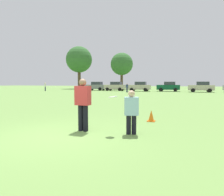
# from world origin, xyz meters

# --- Properties ---
(ground_plane) EXTENTS (189.14, 189.14, 0.00)m
(ground_plane) POSITION_xyz_m (0.00, 0.00, 0.00)
(ground_plane) COLOR #6B9347
(player_thrower) EXTENTS (0.50, 0.31, 1.76)m
(player_thrower) POSITION_xyz_m (0.35, 0.84, 0.99)
(player_thrower) COLOR black
(player_thrower) RESTS_ON ground
(player_defender) EXTENTS (0.49, 0.37, 1.39)m
(player_defender) POSITION_xyz_m (1.99, 0.94, 0.77)
(player_defender) COLOR black
(player_defender) RESTS_ON ground
(frisbee) EXTENTS (0.27, 0.27, 0.07)m
(frisbee) POSITION_xyz_m (1.44, 0.77, 1.18)
(frisbee) COLOR white
(traffic_cone) EXTENTS (0.32, 0.32, 0.48)m
(traffic_cone) POSITION_xyz_m (2.25, 3.35, 0.23)
(traffic_cone) COLOR #D8590C
(traffic_cone) RESTS_ON ground
(parked_car_near_left) EXTENTS (4.24, 2.30, 1.82)m
(parked_car_near_left) POSITION_xyz_m (-14.28, 34.95, 0.92)
(parked_car_near_left) COLOR slate
(parked_car_near_left) RESTS_ON ground
(parked_car_mid_left) EXTENTS (4.24, 2.30, 1.82)m
(parked_car_mid_left) POSITION_xyz_m (-9.96, 34.76, 0.92)
(parked_car_mid_left) COLOR #B7AD99
(parked_car_mid_left) RESTS_ON ground
(parked_car_center) EXTENTS (4.24, 2.30, 1.82)m
(parked_car_center) POSITION_xyz_m (-4.71, 33.82, 0.92)
(parked_car_center) COLOR #B7AD99
(parked_car_center) RESTS_ON ground
(parked_car_mid_right) EXTENTS (4.24, 2.30, 1.82)m
(parked_car_mid_right) POSITION_xyz_m (0.57, 35.05, 0.92)
(parked_car_mid_right) COLOR #0C4C2D
(parked_car_mid_right) RESTS_ON ground
(parked_car_near_right) EXTENTS (4.24, 2.30, 1.82)m
(parked_car_near_right) POSITION_xyz_m (6.13, 33.70, 0.92)
(parked_car_near_right) COLOR #B7AD99
(parked_car_near_right) RESTS_ON ground
(bystander_sideline_watcher) EXTENTS (0.33, 0.46, 1.52)m
(bystander_sideline_watcher) POSITION_xyz_m (-5.91, 29.12, 0.86)
(bystander_sideline_watcher) COLOR #1E234C
(bystander_sideline_watcher) RESTS_ON ground
(bystander_far_jogger) EXTENTS (0.52, 0.52, 1.69)m
(bystander_far_jogger) POSITION_xyz_m (-22.61, 28.95, 0.95)
(bystander_far_jogger) COLOR #1E234C
(bystander_far_jogger) RESTS_ON ground
(tree_west_oak) EXTENTS (7.01, 7.01, 11.40)m
(tree_west_oak) POSITION_xyz_m (-23.75, 45.08, 7.84)
(tree_west_oak) COLOR brown
(tree_west_oak) RESTS_ON ground
(tree_west_maple) EXTENTS (5.70, 5.70, 9.26)m
(tree_west_maple) POSITION_xyz_m (-11.98, 45.97, 6.37)
(tree_west_maple) COLOR brown
(tree_west_maple) RESTS_ON ground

